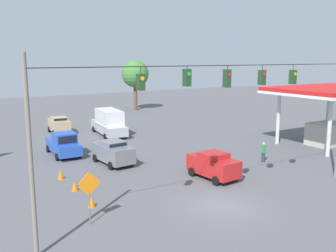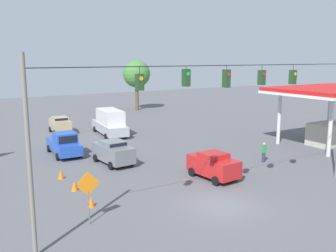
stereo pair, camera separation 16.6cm
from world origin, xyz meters
name	(u,v)px [view 1 (the left image)]	position (x,y,z in m)	size (l,w,h in m)	color
ground_plane	(222,205)	(0.00, 0.00, 0.00)	(140.00, 140.00, 0.00)	#56565B
overhead_signal_span	(227,109)	(-0.04, 0.17, 5.74)	(21.31, 0.38, 8.78)	slate
pickup_truck_blue_withflow_far	(64,144)	(4.48, -16.35, 0.98)	(2.29, 5.17, 2.12)	#234CB2
sedan_grey_withflow_mid	(113,152)	(1.88, -11.49, 1.01)	(2.34, 4.36, 1.93)	slate
sedan_red_crossing_near	(213,165)	(-2.76, -4.27, 0.99)	(2.32, 4.01, 1.89)	red
sedan_tan_withflow_deep	(59,125)	(2.04, -26.42, 0.98)	(2.22, 3.96, 1.89)	tan
box_truck_silver_oncoming_deep	(109,122)	(-2.46, -22.56, 1.42)	(2.95, 7.30, 2.87)	#A8AAB2
traffic_cone_nearest	(92,202)	(6.57, -3.80, 0.33)	(0.42, 0.42, 0.67)	orange
traffic_cone_second	(75,186)	(6.56, -6.94, 0.33)	(0.42, 0.42, 0.67)	orange
traffic_cone_third	(61,175)	(6.64, -9.84, 0.33)	(0.42, 0.42, 0.67)	orange
gas_station	(330,103)	(-19.14, -6.67, 4.15)	(11.39, 8.34, 5.71)	red
work_zone_sign	(89,188)	(7.45, -1.64, 1.99)	(1.27, 0.06, 2.84)	slate
pedestrian	(263,152)	(-9.00, -5.46, 0.83)	(0.40, 0.28, 1.66)	#2D334C
tree_horizon_left	(135,74)	(-14.23, -39.20, 5.90)	(4.44, 4.44, 8.19)	brown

